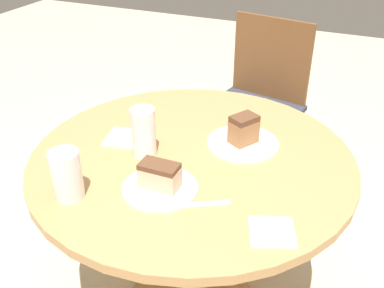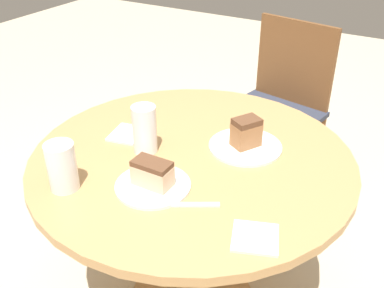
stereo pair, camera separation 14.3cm
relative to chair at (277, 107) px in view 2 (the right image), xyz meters
The scene contains 11 objects.
table 0.93m from the chair, 87.45° to the right, with size 1.05×1.05×0.71m.
chair is the anchor object (origin of this frame).
plate_near 1.16m from the chair, 88.37° to the right, with size 0.22×0.22×0.01m.
plate_far 0.85m from the chair, 77.87° to the right, with size 0.24×0.24×0.01m.
cake_slice_near 1.17m from the chair, 88.37° to the right, with size 0.11×0.06×0.08m.
cake_slice_far 0.87m from the chair, 77.87° to the right, with size 0.10×0.11×0.10m.
glass_lemonade 1.03m from the chair, 95.97° to the right, with size 0.08×0.08×0.16m.
glass_water 1.32m from the chair, 98.36° to the right, with size 0.08×0.08×0.14m.
napkin_stack 0.98m from the chair, 102.64° to the right, with size 0.15×0.15×0.01m.
fork 1.19m from the chair, 81.85° to the right, with size 0.15×0.10×0.00m.
napkin_side 1.27m from the chair, 72.52° to the right, with size 0.15×0.15×0.01m.
Camera 2 is at (0.62, -1.07, 1.49)m, focal length 42.00 mm.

